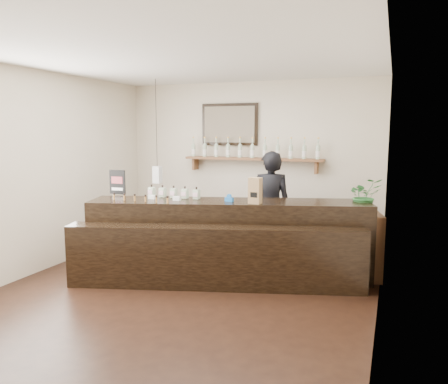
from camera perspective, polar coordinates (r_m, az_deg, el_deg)
ground at (r=5.60m, az=-4.99°, el=-12.60°), size 5.00×5.00×0.00m
room_shell at (r=5.25m, az=-5.22°, el=5.06°), size 5.00×5.00×5.00m
back_wall_decor at (r=7.50m, az=1.89°, el=6.36°), size 2.66×0.96×1.69m
counter at (r=5.83m, az=0.08°, el=-6.71°), size 3.76×2.04×1.21m
promo_sign at (r=6.63m, az=-13.75°, el=1.26°), size 0.26×0.03×0.36m
paper_bag at (r=5.61m, az=4.09°, el=0.18°), size 0.17×0.13×0.34m
tape_dispenser at (r=5.77m, az=0.68°, el=-0.87°), size 0.12×0.07×0.10m
side_cabinet at (r=6.21m, az=17.61°, el=-6.62°), size 0.58×0.70×0.88m
potted_plant at (r=6.08m, az=17.87°, el=-0.43°), size 0.55×0.53×0.47m
shopkeeper at (r=6.55m, az=6.06°, el=-1.02°), size 0.79×0.63×1.90m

